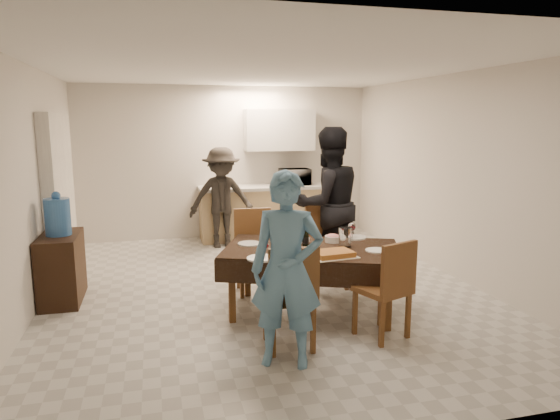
{
  "coord_description": "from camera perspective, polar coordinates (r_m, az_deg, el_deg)",
  "views": [
    {
      "loc": [
        -1.24,
        -5.61,
        1.99
      ],
      "look_at": [
        0.12,
        -0.3,
        1.02
      ],
      "focal_mm": 32.0,
      "sensor_mm": 36.0,
      "label": 1
    }
  ],
  "objects": [
    {
      "name": "wine_glass_b",
      "position": [
        5.61,
        8.2,
        -2.36
      ],
      "size": [
        0.09,
        0.09,
        0.19
      ],
      "primitive_type": null,
      "color": "white",
      "rests_on": "dining_table"
    },
    {
      "name": "person_kitchen",
      "position": [
        8.0,
        -6.67,
        1.41
      ],
      "size": [
        1.03,
        0.59,
        1.6
      ],
      "primitive_type": "imported",
      "color": "black",
      "rests_on": "floor"
    },
    {
      "name": "wine_glass_a",
      "position": [
        4.82,
        -1.7,
        -4.4
      ],
      "size": [
        0.08,
        0.08,
        0.18
      ],
      "primitive_type": null,
      "color": "white",
      "rests_on": "dining_table"
    },
    {
      "name": "kitchen_worktop",
      "position": [
        8.56,
        -1.77,
        2.62
      ],
      "size": [
        2.24,
        0.64,
        0.05
      ],
      "primitive_type": "cube",
      "color": "#BCBBB6",
      "rests_on": "kitchen_base_cabinet"
    },
    {
      "name": "person_near",
      "position": [
        4.07,
        0.77,
        -6.85
      ],
      "size": [
        0.69,
        0.58,
        1.62
      ],
      "primitive_type": "imported",
      "rotation": [
        0.0,
        0.0,
        -0.38
      ],
      "color": "#5A8DB3",
      "rests_on": "floor"
    },
    {
      "name": "plate_near_right",
      "position": [
        5.16,
        11.02,
        -4.56
      ],
      "size": [
        0.23,
        0.23,
        0.01
      ],
      "primitive_type": "cylinder",
      "color": "white",
      "rests_on": "dining_table"
    },
    {
      "name": "upper_cabinet",
      "position": [
        8.7,
        -0.06,
        9.11
      ],
      "size": [
        1.2,
        0.34,
        0.7
      ],
      "primitive_type": "cube",
      "color": "silver",
      "rests_on": "wall_back"
    },
    {
      "name": "floor",
      "position": [
        6.08,
        -1.77,
        -9.08
      ],
      "size": [
        5.0,
        6.0,
        0.02
      ],
      "primitive_type": "cube",
      "color": "silver",
      "rests_on": "ground"
    },
    {
      "name": "mushroom_dish",
      "position": [
        5.46,
        2.22,
        -3.45
      ],
      "size": [
        0.21,
        0.21,
        0.04
      ],
      "primitive_type": "cylinder",
      "color": "white",
      "rests_on": "dining_table"
    },
    {
      "name": "ceiling",
      "position": [
        5.78,
        -1.92,
        16.09
      ],
      "size": [
        5.0,
        6.0,
        0.02
      ],
      "primitive_type": "cube",
      "color": "white",
      "rests_on": "wall_back"
    },
    {
      "name": "salad_bowl",
      "position": [
        5.47,
        6.04,
        -3.31
      ],
      "size": [
        0.17,
        0.17,
        0.07
      ],
      "primitive_type": "cylinder",
      "color": "white",
      "rests_on": "dining_table"
    },
    {
      "name": "wine_glass_c",
      "position": [
        5.42,
        0.64,
        -2.75
      ],
      "size": [
        0.08,
        0.08,
        0.18
      ],
      "primitive_type": null,
      "color": "white",
      "rests_on": "dining_table"
    },
    {
      "name": "savoury_tart",
      "position": [
        4.9,
        6.11,
        -4.99
      ],
      "size": [
        0.47,
        0.38,
        0.05
      ],
      "primitive_type": "cube",
      "rotation": [
        0.0,
        0.0,
        0.12
      ],
      "color": "#C88A3A",
      "rests_on": "dining_table"
    },
    {
      "name": "plate_far_left",
      "position": [
        5.35,
        -3.51,
        -3.86
      ],
      "size": [
        0.25,
        0.25,
        0.01
      ],
      "primitive_type": "cylinder",
      "color": "white",
      "rests_on": "dining_table"
    },
    {
      "name": "wall_right",
      "position": [
        6.77,
        19.33,
        3.62
      ],
      "size": [
        0.02,
        6.0,
        2.6
      ],
      "primitive_type": "cube",
      "color": "beige",
      "rests_on": "floor"
    },
    {
      "name": "chair_far_right",
      "position": [
        5.98,
        5.8,
        -3.21
      ],
      "size": [
        0.49,
        0.49,
        0.55
      ],
      "rotation": [
        0.0,
        0.0,
        3.09
      ],
      "color": "brown",
      "rests_on": "floor"
    },
    {
      "name": "plate_far_right",
      "position": [
        5.69,
        8.46,
        -3.11
      ],
      "size": [
        0.27,
        0.27,
        0.02
      ],
      "primitive_type": "cylinder",
      "color": "white",
      "rests_on": "dining_table"
    },
    {
      "name": "microwave",
      "position": [
        8.67,
        1.71,
        3.82
      ],
      "size": [
        0.51,
        0.34,
        0.28
      ],
      "primitive_type": "imported",
      "rotation": [
        0.0,
        0.0,
        3.14
      ],
      "color": "silver",
      "rests_on": "kitchen_worktop"
    },
    {
      "name": "dining_table",
      "position": [
        5.23,
        3.62,
        -4.66
      ],
      "size": [
        2.05,
        1.64,
        0.7
      ],
      "rotation": [
        0.0,
        0.0,
        -0.38
      ],
      "color": "black",
      "rests_on": "floor"
    },
    {
      "name": "wine_bottle",
      "position": [
        5.22,
        2.94,
        -2.72
      ],
      "size": [
        0.07,
        0.07,
        0.28
      ],
      "primitive_type": null,
      "color": "black",
      "rests_on": "dining_table"
    },
    {
      "name": "plate_near_left",
      "position": [
        4.79,
        -2.15,
        -5.53
      ],
      "size": [
        0.28,
        0.28,
        0.02
      ],
      "primitive_type": "cylinder",
      "color": "white",
      "rests_on": "dining_table"
    },
    {
      "name": "chair_near_left",
      "position": [
        4.35,
        1.33,
        -8.75
      ],
      "size": [
        0.46,
        0.46,
        0.52
      ],
      "rotation": [
        0.0,
        0.0,
        -0.04
      ],
      "color": "brown",
      "rests_on": "floor"
    },
    {
      "name": "stub_partition",
      "position": [
        6.97,
        -23.92,
        1.42
      ],
      "size": [
        0.15,
        1.4,
        2.1
      ],
      "primitive_type": "cube",
      "color": "silver",
      "rests_on": "floor"
    },
    {
      "name": "water_pitcher",
      "position": [
        5.26,
        7.43,
        -3.11
      ],
      "size": [
        0.13,
        0.13,
        0.2
      ],
      "primitive_type": "cylinder",
      "color": "white",
      "rests_on": "dining_table"
    },
    {
      "name": "person_far",
      "position": [
        6.31,
        5.48,
        0.65
      ],
      "size": [
        1.05,
        0.88,
        1.93
      ],
      "primitive_type": "imported",
      "rotation": [
        0.0,
        0.0,
        3.31
      ],
      "color": "black",
      "rests_on": "floor"
    },
    {
      "name": "kitchen_base_cabinet",
      "position": [
        8.63,
        -1.76,
        -0.38
      ],
      "size": [
        2.2,
        0.6,
        0.86
      ],
      "primitive_type": "cube",
      "color": "tan",
      "rests_on": "floor"
    },
    {
      "name": "wall_back",
      "position": [
        8.72,
        -6.11,
        5.44
      ],
      "size": [
        5.0,
        0.02,
        2.6
      ],
      "primitive_type": "cube",
      "color": "beige",
      "rests_on": "floor"
    },
    {
      "name": "chair_far_left",
      "position": [
        5.75,
        -2.7,
        -4.01
      ],
      "size": [
        0.47,
        0.47,
        0.53
      ],
      "rotation": [
        0.0,
        0.0,
        3.08
      ],
      "color": "brown",
      "rests_on": "floor"
    },
    {
      "name": "wall_left",
      "position": [
        5.79,
        -26.79,
        2.11
      ],
      "size": [
        0.02,
        6.0,
        2.6
      ],
      "primitive_type": "cube",
      "color": "beige",
      "rests_on": "floor"
    },
    {
      "name": "water_jug",
      "position": [
        6.0,
        -24.08,
        -0.72
      ],
      "size": [
        0.27,
        0.27,
        0.41
      ],
      "primitive_type": "cylinder",
      "color": "#3D78C4",
      "rests_on": "console"
    },
    {
      "name": "console",
      "position": [
        6.12,
        -23.68,
        -6.09
      ],
      "size": [
        0.41,
        0.82,
        0.76
      ],
      "primitive_type": "cube",
      "color": "black",
      "rests_on": "floor"
    },
    {
      "name": "chair_near_right",
      "position": [
        4.67,
        12.12,
        -7.84
      ],
      "size": [
        0.55,
        0.56,
        0.51
      ],
      "rotation": [
        0.0,
        0.0,
        0.36
      ],
      "color": "brown",
      "rests_on": "floor"
    },
    {
      "name": "wall_front",
      "position": [
        2.97,
        10.78,
        -3.6
      ],
      "size": [
        5.0,
        0.02,
        2.6
      ],
      "primitive_type": "cube",
      "color": "beige",
      "rests_on": "floor"
    }
  ]
}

